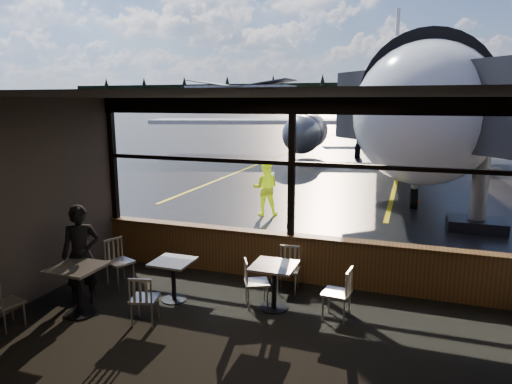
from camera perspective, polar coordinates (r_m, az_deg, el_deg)
The scene contains 29 objects.
ground_plane at distance 128.22m, azimuth 18.41°, elevation 9.17°, with size 520.00×520.00×0.00m, color black.
carpet_floor at distance 6.54m, azimuth -2.96°, elevation -20.27°, with size 8.00×6.00×0.01m, color black.
ceiling at distance 5.58m, azimuth -3.33°, elevation 11.95°, with size 8.00×6.00×0.04m, color #38332D.
wall_back at distance 3.46m, azimuth -23.36°, elevation -18.78°, with size 8.00×0.04×3.50m, color #4C433D.
window_sill at distance 8.94m, azimuth 4.31°, elevation -8.24°, with size 8.00×0.28×0.90m, color #553519.
window_header at distance 8.43m, azimuth 4.61°, elevation 10.68°, with size 8.00×0.18×0.30m, color black.
mullion_left at distance 10.24m, azimuth -17.46°, elevation 3.85°, with size 0.12×0.12×2.60m, color black.
mullion_centre at distance 8.52m, azimuth 4.48°, elevation 2.92°, with size 0.12×0.12×2.60m, color black.
window_transom at distance 8.51m, azimuth 4.49°, elevation 3.59°, with size 8.00×0.10×0.08m, color black.
airliner at distance 27.90m, azimuth 18.01°, elevation 15.33°, with size 30.90×37.08×11.33m, color white, non-canonical shape.
jet_bridge at distance 13.78m, azimuth 25.34°, elevation 5.71°, with size 8.82×10.79×4.71m, color #2C2C2F, non-canonical shape.
cafe_table_near at distance 7.77m, azimuth 2.26°, elevation -11.78°, with size 0.71×0.71×0.79m, color gray, non-canonical shape.
cafe_table_mid at distance 8.20m, azimuth -10.26°, elevation -10.85°, with size 0.67×0.67×0.73m, color #9B978E, non-canonical shape.
cafe_table_left at distance 8.09m, azimuth -21.28°, elevation -11.42°, with size 0.76×0.76×0.83m, color gray, non-canonical shape.
chair_near_e at distance 7.51m, azimuth 10.06°, elevation -12.39°, with size 0.48×0.48×0.88m, color #BCB6A9, non-canonical shape.
chair_near_w at distance 7.86m, azimuth 0.08°, elevation -11.30°, with size 0.45×0.45×0.83m, color beige, non-canonical shape.
chair_near_n at distance 8.43m, azimuth 4.04°, elevation -9.70°, with size 0.46×0.46×0.84m, color #B1AC9F, non-canonical shape.
chair_mid_s at distance 7.49m, azimuth -13.75°, elevation -12.85°, with size 0.45×0.45×0.82m, color #ACA89B, non-canonical shape.
chair_mid_w at distance 9.07m, azimuth -16.64°, elevation -8.44°, with size 0.49×0.49×0.89m, color beige, non-canonical shape.
chair_left_s at distance 8.09m, azimuth -28.66°, elevation -12.14°, with size 0.44×0.44×0.81m, color beige, non-canonical shape.
passenger at distance 8.39m, azimuth -21.02°, elevation -7.34°, with size 0.63×0.41×1.73m, color black.
ground_crew at distance 13.93m, azimuth 1.16°, elevation 0.52°, with size 0.81×0.63×1.67m, color #BFF219.
cone_nose at distance 16.59m, azimuth 19.28°, elevation -0.55°, with size 0.31×0.31×0.43m, color #F35407.
hangar_left at distance 201.52m, azimuth -1.90°, elevation 11.86°, with size 45.00×18.00×11.00m, color silver, non-canonical shape.
hangar_mid at distance 193.18m, azimuth 18.86°, elevation 11.15°, with size 38.00×15.00×10.00m, color silver, non-canonical shape.
fuel_tank_a at distance 192.85m, azimuth 9.71°, elevation 10.99°, with size 8.00×8.00×6.00m, color silver.
fuel_tank_b at distance 191.44m, azimuth 12.71°, elevation 10.88°, with size 8.00×8.00×6.00m, color silver.
fuel_tank_c at distance 190.54m, azimuth 15.75°, elevation 10.73°, with size 8.00×8.00×6.00m, color silver.
treeline at distance 218.18m, azimuth 18.94°, elevation 11.35°, with size 360.00×3.00×12.00m, color black.
Camera 1 is at (2.12, -8.16, 3.43)m, focal length 32.00 mm.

